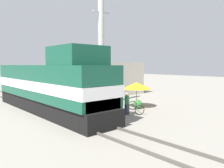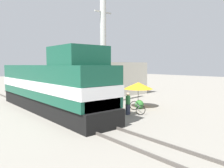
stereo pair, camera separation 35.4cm
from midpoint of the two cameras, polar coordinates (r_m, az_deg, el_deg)
The scene contains 11 objects.
ground_plane at distance 15.80m, azimuth -12.99°, elevation -8.34°, with size 120.00×120.00×0.00m, color gray.
rail_near at distance 15.46m, azimuth -15.35°, elevation -8.40°, with size 0.08×36.43×0.15m, color #4C4742.
rail_far at distance 16.13m, azimuth -10.74°, elevation -7.75°, with size 0.08×36.43×0.15m, color #4C4742.
locomotive at distance 17.32m, azimuth -16.48°, elevation -0.60°, with size 2.95×14.39×4.76m.
utility_pole at distance 19.86m, azimuth -3.37°, elevation 8.27°, with size 1.80×0.54×9.42m.
vendor_umbrella at distance 18.61m, azimuth 5.87°, elevation -0.40°, with size 2.47×2.47×2.14m.
billboard_sign at distance 21.69m, azimuth -9.22°, elevation 2.63°, with size 1.66×0.12×3.68m.
shrub_cluster at distance 18.23m, azimuth 6.15°, elevation -5.28°, with size 0.73×0.73×0.73m, color #2D722D.
person_bystander at distance 15.94m, azimuth 3.29°, elevation -4.91°, with size 0.34×0.34×1.61m.
bicycle at distance 16.86m, azimuth 5.67°, elevation -6.10°, with size 1.63×2.02×0.72m.
building_block_distant at distance 27.19m, azimuth -0.88°, elevation 1.53°, with size 6.74×5.25×3.90m, color #B7B2A3.
Camera 1 is at (-7.52, -13.37, 3.62)m, focal length 35.00 mm.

